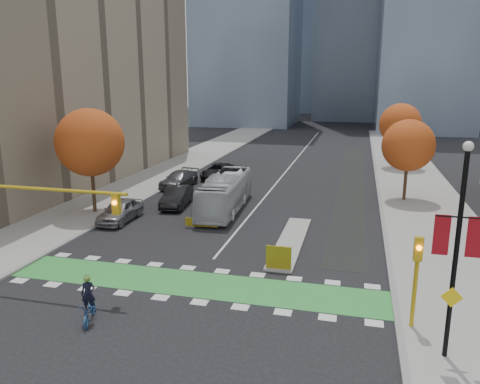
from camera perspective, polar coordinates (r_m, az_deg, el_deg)
The scene contains 23 objects.
ground at distance 23.54m, azimuth -6.99°, elevation -12.50°, with size 300.00×300.00×0.00m, color black.
sidewalk_west at distance 46.19m, azimuth -13.72°, elevation 0.37°, with size 7.00×120.00×0.15m, color gray.
sidewalk_east at distance 41.32m, azimuth 21.61°, elevation -1.75°, with size 7.00×120.00×0.15m, color gray.
curb_west at distance 44.67m, azimuth -9.74°, elevation 0.12°, with size 0.30×120.00×0.16m, color gray.
curb_east at distance 40.99m, azimuth 16.77°, elevation -1.48°, with size 0.30×120.00×0.16m, color gray.
bike_crossing at distance 24.80m, azimuth -5.72°, elevation -11.04°, with size 20.00×3.00×0.01m, color green.
centre_line at distance 61.04m, azimuth 6.66°, elevation 3.75°, with size 0.15×70.00×0.01m, color silver.
bike_lane_paint at distance 50.70m, azimuth 13.54°, elevation 1.46°, with size 2.50×50.00×0.01m, color black.
median_island at distance 30.66m, azimuth 6.21°, elevation -6.00°, with size 1.60×10.00×0.16m, color gray.
hazard_board at distance 25.96m, azimuth 4.72°, elevation -7.96°, with size 1.40×0.12×1.30m, color yellow.
building_west at distance 52.49m, azimuth -24.00°, elevation 14.83°, with size 16.00×44.00×25.00m, color gray.
tree_west at distance 37.66m, azimuth -17.82°, elevation 5.76°, with size 5.20×5.20×8.22m.
tree_east_near at distance 42.20m, azimuth 19.83°, elevation 5.35°, with size 4.40×4.40×7.08m.
tree_east_far at distance 58.05m, azimuth 18.96°, elevation 7.83°, with size 4.80×4.80×7.65m.
traffic_signal_west at distance 25.60m, azimuth -24.50°, elevation -1.86°, with size 8.53×0.56×5.20m.
traffic_signal_east at distance 20.74m, azimuth 20.72°, elevation -8.76°, with size 0.35×0.43×4.10m.
banner_lamppost at distance 18.42m, azimuth 24.96°, elevation -5.75°, with size 1.65×0.36×8.28m.
cyclist at distance 21.86m, azimuth -17.89°, elevation -13.14°, with size 1.20×1.98×2.15m.
bus at distance 37.56m, azimuth -1.79°, elevation -0.05°, with size 2.47×10.55×2.94m, color #B6BABF.
parked_car_a at distance 35.89m, azimuth -14.39°, elevation -2.20°, with size 1.94×4.81×1.64m, color #939297.
parked_car_b at distance 39.21m, azimuth -7.71°, elevation -0.55°, with size 1.75×5.03×1.66m, color black.
parked_car_c at distance 46.24m, azimuth -7.48°, elevation 1.55°, with size 2.18×5.35×1.55m, color #4F4F54.
parked_car_d at distance 50.05m, azimuth -2.70°, elevation 2.57°, with size 2.57×5.57×1.55m, color black.
Camera 1 is at (7.88, -19.64, 10.30)m, focal length 35.00 mm.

